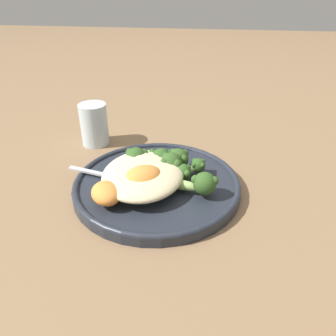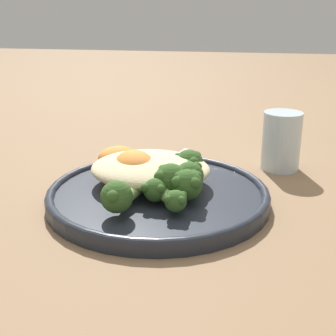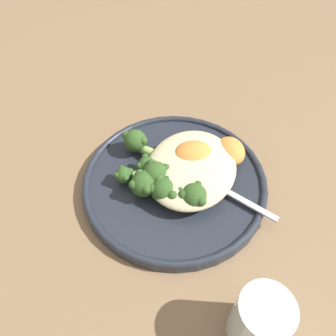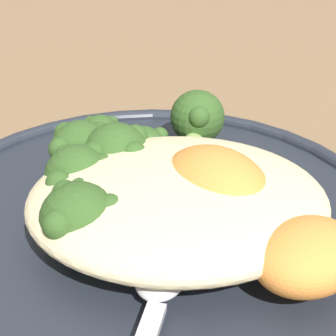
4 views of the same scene
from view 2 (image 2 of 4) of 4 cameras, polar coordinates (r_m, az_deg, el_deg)
ground_plane at (r=0.65m, az=-1.42°, el=-3.61°), size 4.00×4.00×0.00m
plate at (r=0.63m, az=-1.21°, el=-3.26°), size 0.30×0.30×0.02m
quinoa_mound at (r=0.64m, az=-2.17°, el=-0.09°), size 0.16×0.14×0.04m
broccoli_stalk_0 at (r=0.56m, az=-5.54°, el=-3.21°), size 0.05×0.12×0.04m
broccoli_stalk_1 at (r=0.59m, az=-1.74°, el=-2.50°), size 0.05×0.08×0.03m
broccoli_stalk_2 at (r=0.58m, az=-0.42°, el=-3.05°), size 0.08×0.11×0.03m
broccoli_stalk_3 at (r=0.59m, az=0.12°, el=-1.38°), size 0.08×0.07×0.04m
broccoli_stalk_4 at (r=0.58m, az=1.77°, el=-2.00°), size 0.09×0.07×0.04m
broccoli_stalk_5 at (r=0.61m, az=1.78°, el=-1.09°), size 0.08×0.04×0.04m
broccoli_stalk_6 at (r=0.63m, az=1.04°, el=-0.71°), size 0.09×0.05×0.03m
broccoli_stalk_7 at (r=0.65m, az=1.97°, el=0.25°), size 0.08×0.07×0.04m
sweet_potato_chunk_0 at (r=0.65m, az=-3.82°, el=0.05°), size 0.06×0.05×0.03m
sweet_potato_chunk_1 at (r=0.70m, az=-6.19°, el=1.33°), size 0.07×0.07×0.03m
sweet_potato_chunk_2 at (r=0.64m, az=-3.97°, el=0.34°), size 0.08×0.09×0.04m
spoon at (r=0.70m, az=-0.19°, el=0.52°), size 0.04×0.12×0.01m
water_glass at (r=0.77m, az=13.65°, el=3.23°), size 0.06×0.06×0.09m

